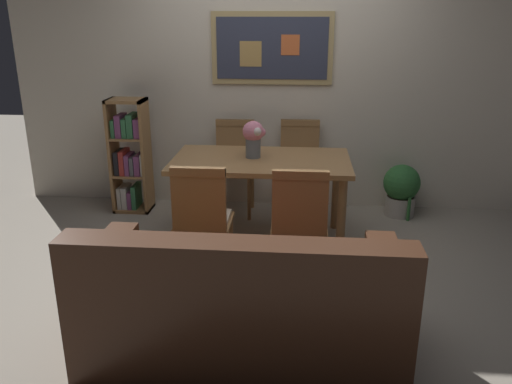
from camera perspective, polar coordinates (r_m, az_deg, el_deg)
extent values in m
plane|color=gray|center=(4.13, 0.64, -8.21)|extent=(12.00, 12.00, 0.00)
cube|color=beige|center=(5.21, 1.97, 12.52)|extent=(5.20, 0.10, 2.60)
cube|color=tan|center=(5.12, 1.78, 15.52)|extent=(1.16, 0.02, 0.67)
cube|color=#33384C|center=(5.11, 1.77, 15.51)|extent=(1.06, 0.01, 0.57)
cube|color=tan|center=(5.12, -0.60, 14.96)|extent=(0.21, 0.00, 0.24)
cube|color=#D86633|center=(5.09, 3.80, 15.85)|extent=(0.17, 0.00, 0.19)
cube|color=#9E7042|center=(4.33, 0.56, 3.43)|extent=(1.48, 0.85, 0.04)
cylinder|color=#9E7042|center=(4.23, -8.78, -2.54)|extent=(0.07, 0.07, 0.70)
cylinder|color=#9E7042|center=(4.13, 9.35, -3.12)|extent=(0.07, 0.07, 0.70)
cylinder|color=#9E7042|center=(4.86, -6.91, 0.46)|extent=(0.07, 0.07, 0.70)
cylinder|color=#9E7042|center=(4.78, 8.78, 0.02)|extent=(0.07, 0.07, 0.70)
cube|color=#9E7042|center=(3.84, -5.69, -3.31)|extent=(0.40, 0.40, 0.03)
cube|color=#C6B299|center=(3.83, -5.70, -2.93)|extent=(0.36, 0.36, 0.03)
cylinder|color=#9E7042|center=(3.82, -8.57, -7.30)|extent=(0.04, 0.04, 0.42)
cylinder|color=#9E7042|center=(3.76, -3.47, -7.57)|extent=(0.04, 0.04, 0.42)
cylinder|color=#9E7042|center=(4.12, -7.50, -5.22)|extent=(0.04, 0.04, 0.42)
cylinder|color=#9E7042|center=(4.06, -2.78, -5.42)|extent=(0.04, 0.04, 0.42)
cube|color=#9E7042|center=(3.59, -6.33, -0.82)|extent=(0.38, 0.04, 0.46)
cube|color=#9E7042|center=(3.53, -6.44, 2.24)|extent=(0.38, 0.05, 0.06)
cube|color=#9E7042|center=(3.77, 4.78, -3.73)|extent=(0.40, 0.40, 0.03)
cube|color=#C6B299|center=(3.76, 4.79, -3.35)|extent=(0.36, 0.36, 0.03)
cylinder|color=#9E7042|center=(3.71, 2.01, -7.87)|extent=(0.04, 0.04, 0.42)
cylinder|color=#9E7042|center=(3.71, 7.31, -8.02)|extent=(0.04, 0.04, 0.42)
cylinder|color=#9E7042|center=(4.02, 2.27, -5.68)|extent=(0.04, 0.04, 0.42)
cylinder|color=#9E7042|center=(4.02, 7.14, -5.82)|extent=(0.04, 0.04, 0.42)
cube|color=#9E7042|center=(3.51, 4.86, -1.22)|extent=(0.38, 0.04, 0.46)
cube|color=#9E7042|center=(3.45, 4.95, 1.90)|extent=(0.38, 0.05, 0.06)
cube|color=#9E7042|center=(5.06, 4.76, 2.29)|extent=(0.40, 0.40, 0.03)
cube|color=#C6B299|center=(5.05, 4.77, 2.59)|extent=(0.36, 0.36, 0.03)
cylinder|color=#9E7042|center=(5.30, 6.55, 0.44)|extent=(0.04, 0.04, 0.42)
cylinder|color=#9E7042|center=(5.30, 2.87, 0.54)|extent=(0.04, 0.04, 0.42)
cylinder|color=#9E7042|center=(4.97, 6.63, -0.81)|extent=(0.04, 0.04, 0.42)
cylinder|color=#9E7042|center=(4.97, 2.72, -0.70)|extent=(0.04, 0.04, 0.42)
cube|color=#9E7042|center=(5.17, 4.85, 5.44)|extent=(0.38, 0.04, 0.46)
cube|color=#9E7042|center=(5.13, 4.91, 7.61)|extent=(0.38, 0.05, 0.06)
cube|color=#9E7042|center=(5.06, -2.50, 2.32)|extent=(0.40, 0.40, 0.03)
cube|color=#C6B299|center=(5.05, -2.51, 2.62)|extent=(0.36, 0.36, 0.03)
cylinder|color=#9E7042|center=(5.27, -0.40, 0.46)|extent=(0.04, 0.04, 0.42)
cylinder|color=#9E7042|center=(5.31, -4.06, 0.56)|extent=(0.04, 0.04, 0.42)
cylinder|color=#9E7042|center=(4.95, -0.76, -0.79)|extent=(0.04, 0.04, 0.42)
cylinder|color=#9E7042|center=(4.99, -4.65, -0.67)|extent=(0.04, 0.04, 0.42)
cube|color=#9E7042|center=(5.16, -2.29, 5.47)|extent=(0.38, 0.04, 0.46)
cube|color=#9E7042|center=(5.12, -2.32, 7.65)|extent=(0.38, 0.05, 0.06)
cube|color=#472819|center=(3.12, -1.39, -13.78)|extent=(1.80, 0.84, 0.40)
cube|color=#472819|center=(2.64, -2.23, -9.87)|extent=(1.80, 0.20, 0.44)
cube|color=#472819|center=(3.15, -16.37, -7.81)|extent=(0.18, 0.80, 0.22)
cube|color=#472819|center=(3.00, 14.36, -9.10)|extent=(0.18, 0.80, 0.22)
cube|color=#B78C33|center=(2.87, -10.93, -9.02)|extent=(0.32, 0.16, 0.33)
cube|color=maroon|center=(2.79, -1.85, -9.56)|extent=(0.32, 0.16, 0.33)
cube|color=#9E7042|center=(5.32, -15.37, 3.88)|extent=(0.03, 0.28, 1.12)
cube|color=#9E7042|center=(5.21, -11.95, 3.86)|extent=(0.03, 0.28, 1.12)
cube|color=#9E7042|center=(5.43, -13.23, -1.71)|extent=(0.36, 0.28, 0.03)
cube|color=#9E7042|center=(5.15, -14.16, 9.75)|extent=(0.36, 0.28, 0.03)
cube|color=#9E7042|center=(5.31, -13.52, 1.92)|extent=(0.30, 0.28, 0.02)
cube|color=#9E7042|center=(5.22, -13.84, 5.86)|extent=(0.30, 0.28, 0.02)
cube|color=beige|center=(5.42, -14.52, -0.43)|extent=(0.04, 0.22, 0.22)
cube|color=beige|center=(5.41, -14.00, -0.44)|extent=(0.05, 0.22, 0.22)
cube|color=#7F3F72|center=(5.40, -13.46, -0.69)|extent=(0.04, 0.22, 0.17)
cube|color=#337247|center=(5.37, -13.02, -0.39)|extent=(0.04, 0.22, 0.24)
cube|color=black|center=(5.32, -14.80, 3.24)|extent=(0.05, 0.22, 0.23)
cube|color=#B2332D|center=(5.30, -14.27, 3.27)|extent=(0.05, 0.22, 0.24)
cube|color=#7F3F72|center=(5.29, -13.73, 3.07)|extent=(0.04, 0.22, 0.20)
cube|color=#595960|center=(5.27, -13.23, 2.96)|extent=(0.04, 0.22, 0.18)
cube|color=#7F3F72|center=(5.26, -12.69, 3.04)|extent=(0.06, 0.22, 0.20)
cube|color=beige|center=(5.24, -12.07, 3.13)|extent=(0.05, 0.22, 0.22)
cube|color=#337247|center=(5.24, -15.17, 6.86)|extent=(0.04, 0.22, 0.17)
cube|color=#7F3F72|center=(5.22, -14.64, 7.11)|extent=(0.06, 0.22, 0.22)
cube|color=#337247|center=(5.20, -14.03, 6.95)|extent=(0.05, 0.22, 0.18)
cube|color=#337247|center=(5.18, -13.43, 7.18)|extent=(0.06, 0.22, 0.22)
cube|color=#7F3F72|center=(5.16, -12.68, 6.96)|extent=(0.06, 0.22, 0.18)
cylinder|color=#B2ADA3|center=(5.31, 15.53, -1.44)|extent=(0.28, 0.28, 0.19)
cylinder|color=#332319|center=(5.28, 15.61, -0.57)|extent=(0.26, 0.26, 0.02)
sphere|color=#2D6B33|center=(5.23, 15.75, 1.00)|extent=(0.35, 0.35, 0.35)
cylinder|color=#2D6B33|center=(5.18, 16.45, -2.04)|extent=(0.03, 0.03, 0.27)
cylinder|color=#2D6B33|center=(5.42, 16.75, -1.18)|extent=(0.03, 0.03, 0.28)
cylinder|color=slate|center=(4.35, -0.32, 4.86)|extent=(0.13, 0.13, 0.16)
sphere|color=pink|center=(4.32, -0.32, 6.68)|extent=(0.18, 0.18, 0.18)
sphere|color=#D86633|center=(4.38, -0.71, 6.95)|extent=(0.07, 0.07, 0.07)
sphere|color=silver|center=(4.26, 0.12, 6.65)|extent=(0.07, 0.07, 0.07)
sphere|color=pink|center=(4.34, 0.59, 6.60)|extent=(0.08, 0.08, 0.08)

